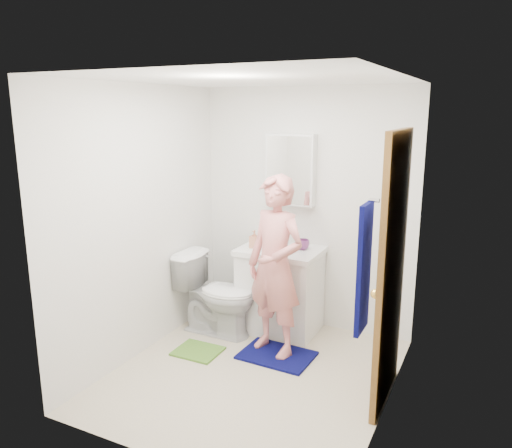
{
  "coord_description": "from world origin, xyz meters",
  "views": [
    {
      "loc": [
        1.7,
        -3.41,
        2.19
      ],
      "look_at": [
        -0.09,
        0.25,
        1.24
      ],
      "focal_mm": 35.0,
      "sensor_mm": 36.0,
      "label": 1
    }
  ],
  "objects_px": {
    "man": "(275,266)",
    "vanity_cabinet": "(280,292)",
    "towel": "(364,269)",
    "medicine_cabinet": "(291,170)",
    "soap_dispenser": "(254,239)",
    "toothbrush_cup": "(303,245)",
    "toilet": "(217,294)"
  },
  "relations": [
    {
      "from": "man",
      "to": "vanity_cabinet",
      "type": "bearing_deg",
      "value": 125.93
    },
    {
      "from": "man",
      "to": "towel",
      "type": "bearing_deg",
      "value": -26.67
    },
    {
      "from": "medicine_cabinet",
      "to": "soap_dispenser",
      "type": "height_order",
      "value": "medicine_cabinet"
    },
    {
      "from": "toothbrush_cup",
      "to": "vanity_cabinet",
      "type": "bearing_deg",
      "value": -163.14
    },
    {
      "from": "vanity_cabinet",
      "to": "toilet",
      "type": "bearing_deg",
      "value": -147.76
    },
    {
      "from": "toothbrush_cup",
      "to": "man",
      "type": "height_order",
      "value": "man"
    },
    {
      "from": "toilet",
      "to": "soap_dispenser",
      "type": "distance_m",
      "value": 0.66
    },
    {
      "from": "vanity_cabinet",
      "to": "soap_dispenser",
      "type": "relative_size",
      "value": 4.53
    },
    {
      "from": "towel",
      "to": "man",
      "type": "height_order",
      "value": "towel"
    },
    {
      "from": "vanity_cabinet",
      "to": "man",
      "type": "distance_m",
      "value": 0.67
    },
    {
      "from": "vanity_cabinet",
      "to": "toilet",
      "type": "relative_size",
      "value": 1.0
    },
    {
      "from": "medicine_cabinet",
      "to": "man",
      "type": "xyz_separation_m",
      "value": [
        0.16,
        -0.71,
        -0.77
      ]
    },
    {
      "from": "towel",
      "to": "soap_dispenser",
      "type": "xyz_separation_m",
      "value": [
        -1.42,
        1.4,
        -0.31
      ]
    },
    {
      "from": "vanity_cabinet",
      "to": "toilet",
      "type": "xyz_separation_m",
      "value": [
        -0.53,
        -0.34,
        0.0
      ]
    },
    {
      "from": "medicine_cabinet",
      "to": "toothbrush_cup",
      "type": "distance_m",
      "value": 0.75
    },
    {
      "from": "toothbrush_cup",
      "to": "medicine_cabinet",
      "type": "bearing_deg",
      "value": 141.96
    },
    {
      "from": "toilet",
      "to": "toothbrush_cup",
      "type": "distance_m",
      "value": 0.98
    },
    {
      "from": "soap_dispenser",
      "to": "man",
      "type": "xyz_separation_m",
      "value": [
        0.4,
        -0.4,
        -0.11
      ]
    },
    {
      "from": "vanity_cabinet",
      "to": "toothbrush_cup",
      "type": "height_order",
      "value": "toothbrush_cup"
    },
    {
      "from": "vanity_cabinet",
      "to": "towel",
      "type": "relative_size",
      "value": 1.0
    },
    {
      "from": "toilet",
      "to": "medicine_cabinet",
      "type": "bearing_deg",
      "value": -42.61
    },
    {
      "from": "toothbrush_cup",
      "to": "toilet",
      "type": "bearing_deg",
      "value": -151.68
    },
    {
      "from": "medicine_cabinet",
      "to": "toothbrush_cup",
      "type": "height_order",
      "value": "medicine_cabinet"
    },
    {
      "from": "vanity_cabinet",
      "to": "toothbrush_cup",
      "type": "bearing_deg",
      "value": 16.86
    },
    {
      "from": "toothbrush_cup",
      "to": "towel",
      "type": "bearing_deg",
      "value": -57.85
    },
    {
      "from": "vanity_cabinet",
      "to": "towel",
      "type": "distance_m",
      "value": 2.08
    },
    {
      "from": "toilet",
      "to": "man",
      "type": "bearing_deg",
      "value": -101.43
    },
    {
      "from": "soap_dispenser",
      "to": "toothbrush_cup",
      "type": "xyz_separation_m",
      "value": [
        0.45,
        0.15,
        -0.04
      ]
    },
    {
      "from": "vanity_cabinet",
      "to": "medicine_cabinet",
      "type": "bearing_deg",
      "value": 90.0
    },
    {
      "from": "soap_dispenser",
      "to": "toilet",
      "type": "bearing_deg",
      "value": -139.5
    },
    {
      "from": "vanity_cabinet",
      "to": "toothbrush_cup",
      "type": "xyz_separation_m",
      "value": [
        0.21,
        0.06,
        0.5
      ]
    },
    {
      "from": "soap_dispenser",
      "to": "towel",
      "type": "bearing_deg",
      "value": -44.44
    }
  ]
}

